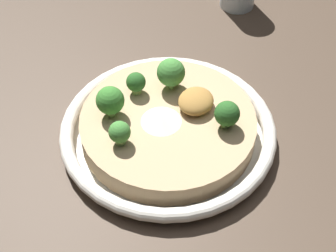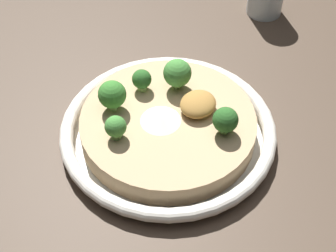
% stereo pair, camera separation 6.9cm
% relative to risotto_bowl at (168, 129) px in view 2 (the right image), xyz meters
% --- Properties ---
extents(ground_plane, '(6.00, 6.00, 0.00)m').
position_rel_risotto_bowl_xyz_m(ground_plane, '(0.00, 0.00, -0.02)').
color(ground_plane, '#47382B').
extents(risotto_bowl, '(0.29, 0.29, 0.04)m').
position_rel_risotto_bowl_xyz_m(risotto_bowl, '(0.00, 0.00, 0.00)').
color(risotto_bowl, silver).
rests_on(risotto_bowl, ground_plane).
extents(cheese_sprinkle, '(0.05, 0.05, 0.01)m').
position_rel_risotto_bowl_xyz_m(cheese_sprinkle, '(-0.01, 0.01, 0.03)').
color(cheese_sprinkle, white).
rests_on(cheese_sprinkle, risotto_bowl).
extents(crispy_onion_garnish, '(0.05, 0.05, 0.02)m').
position_rel_risotto_bowl_xyz_m(crispy_onion_garnish, '(0.03, -0.03, 0.03)').
color(crispy_onion_garnish, '#A37538').
rests_on(crispy_onion_garnish, risotto_bowl).
extents(broccoli_back, '(0.03, 0.03, 0.03)m').
position_rel_risotto_bowl_xyz_m(broccoli_back, '(0.03, 0.06, 0.04)').
color(broccoli_back, '#84A856').
rests_on(broccoli_back, risotto_bowl).
extents(broccoli_back_right, '(0.04, 0.04, 0.05)m').
position_rel_risotto_bowl_xyz_m(broccoli_back_right, '(0.06, 0.02, 0.05)').
color(broccoli_back_right, '#759E4C').
rests_on(broccoli_back_right, risotto_bowl).
extents(broccoli_front_right, '(0.03, 0.03, 0.04)m').
position_rel_risotto_bowl_xyz_m(broccoli_front_right, '(0.02, -0.07, 0.04)').
color(broccoli_front_right, '#759E4C').
rests_on(broccoli_front_right, risotto_bowl).
extents(broccoli_left, '(0.03, 0.03, 0.03)m').
position_rel_risotto_bowl_xyz_m(broccoli_left, '(-0.06, 0.04, 0.04)').
color(broccoli_left, '#668E47').
rests_on(broccoli_left, risotto_bowl).
extents(broccoli_back_left, '(0.04, 0.04, 0.05)m').
position_rel_risotto_bowl_xyz_m(broccoli_back_left, '(-0.03, 0.07, 0.05)').
color(broccoli_back_left, '#84A856').
rests_on(broccoli_back_left, risotto_bowl).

